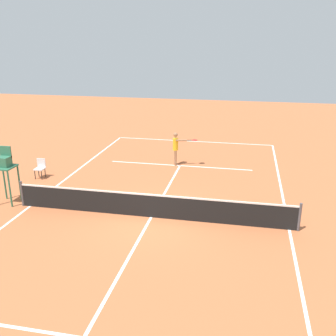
% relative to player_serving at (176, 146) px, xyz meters
% --- Properties ---
extents(ground_plane, '(60.00, 60.00, 0.00)m').
position_rel_player_serving_xyz_m(ground_plane, '(-0.22, 6.55, -1.08)').
color(ground_plane, '#B76038').
extents(court_lines, '(10.36, 23.55, 0.01)m').
position_rel_player_serving_xyz_m(court_lines, '(-0.22, 6.55, -1.08)').
color(court_lines, white).
rests_on(court_lines, ground).
extents(tennis_net, '(10.96, 0.10, 1.07)m').
position_rel_player_serving_xyz_m(tennis_net, '(-0.22, 6.55, -0.58)').
color(tennis_net, '#4C4C51').
rests_on(tennis_net, ground).
extents(player_serving, '(1.35, 0.49, 1.80)m').
position_rel_player_serving_xyz_m(player_serving, '(0.00, 0.00, 0.00)').
color(player_serving, '#9E704C').
rests_on(player_serving, ground).
extents(tennis_ball, '(0.07, 0.07, 0.07)m').
position_rel_player_serving_xyz_m(tennis_ball, '(-0.30, 2.31, -1.05)').
color(tennis_ball, '#CCE033').
rests_on(tennis_ball, ground).
extents(umpire_chair, '(0.80, 0.80, 2.41)m').
position_rel_player_serving_xyz_m(umpire_chair, '(5.95, 6.38, 0.53)').
color(umpire_chair, '#2D6B4C').
rests_on(umpire_chair, ground).
extents(courtside_chair_mid, '(0.44, 0.46, 0.95)m').
position_rel_player_serving_xyz_m(courtside_chair_mid, '(6.19, 3.33, -0.55)').
color(courtside_chair_mid, '#262626').
rests_on(courtside_chair_mid, ground).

